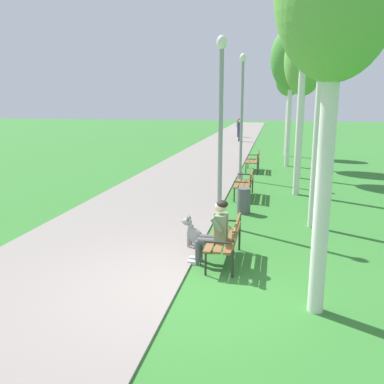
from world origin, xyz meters
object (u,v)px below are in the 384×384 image
at_px(lamp_post_mid, 242,116).
at_px(birch_tree_fifth, 292,59).
at_px(person_seated_on_near_bench, 215,230).
at_px(pedestrian_distant, 240,131).
at_px(park_bench_near, 227,237).
at_px(birch_tree_fourth, 305,61).
at_px(dog_grey, 197,237).
at_px(park_bench_far, 254,160).
at_px(pedestrian_further_distant, 239,127).
at_px(birch_tree_second, 325,2).
at_px(park_bench_mid, 246,182).
at_px(birch_tree_third, 305,17).
at_px(birch_tree_sixth, 289,79).
at_px(lamp_post_near, 220,132).
at_px(litter_bin, 244,201).

xyz_separation_m(lamp_post_mid, birch_tree_fifth, (1.88, 3.94, 2.42)).
bearing_deg(person_seated_on_near_bench, pedestrian_distant, 93.79).
height_order(park_bench_near, birch_tree_fourth, birch_tree_fourth).
xyz_separation_m(park_bench_near, dog_grey, (-0.69, 0.59, -0.25)).
bearing_deg(pedestrian_distant, park_bench_far, -82.45).
bearing_deg(park_bench_near, birch_tree_fourth, 79.18).
bearing_deg(pedestrian_further_distant, pedestrian_distant, -83.76).
bearing_deg(person_seated_on_near_bench, birch_tree_fifth, 82.69).
bearing_deg(birch_tree_second, park_bench_far, 102.70).
xyz_separation_m(park_bench_mid, birch_tree_fifth, (1.45, 6.96, 4.36)).
bearing_deg(pedestrian_distant, pedestrian_further_distant, 96.24).
distance_m(birch_tree_third, birch_tree_sixth, 10.04).
bearing_deg(person_seated_on_near_bench, lamp_post_mid, 91.69).
height_order(park_bench_far, dog_grey, park_bench_far).
distance_m(dog_grey, lamp_post_mid, 8.27).
bearing_deg(birch_tree_third, lamp_post_near, -117.14).
distance_m(park_bench_near, litter_bin, 3.63).
distance_m(birch_tree_sixth, pedestrian_further_distant, 12.65).
xyz_separation_m(birch_tree_second, birch_tree_sixth, (-0.32, 13.61, -0.95)).
xyz_separation_m(birch_tree_fifth, pedestrian_further_distant, (-3.65, 15.41, -4.03)).
distance_m(park_bench_near, birch_tree_fifth, 13.31).
xyz_separation_m(lamp_post_mid, litter_bin, (0.51, -4.93, -2.11)).
bearing_deg(person_seated_on_near_bench, pedestrian_further_distant, 94.13).
height_order(birch_tree_fourth, litter_bin, birch_tree_fourth).
bearing_deg(birch_tree_second, birch_tree_fourth, 89.74).
relative_size(park_bench_near, person_seated_on_near_bench, 1.20).
bearing_deg(lamp_post_mid, pedestrian_further_distant, 95.23).
bearing_deg(park_bench_far, birch_tree_second, -77.30).
height_order(lamp_post_mid, pedestrian_further_distant, lamp_post_mid).
bearing_deg(birch_tree_fifth, birch_tree_second, -87.93).
bearing_deg(dog_grey, litter_bin, 76.29).
height_order(lamp_post_near, birch_tree_third, birch_tree_third).
bearing_deg(person_seated_on_near_bench, dog_grey, 123.84).
relative_size(dog_grey, birch_tree_third, 0.11).
distance_m(dog_grey, birch_tree_third, 8.10).
relative_size(lamp_post_mid, birch_tree_third, 0.67).
bearing_deg(birch_tree_fourth, pedestrian_further_distant, 102.30).
bearing_deg(person_seated_on_near_bench, litter_bin, 86.08).
distance_m(person_seated_on_near_bench, birch_tree_second, 5.64).
xyz_separation_m(birch_tree_third, pedestrian_distant, (-3.37, 17.67, -4.67)).
height_order(birch_tree_fourth, birch_tree_sixth, birch_tree_fourth).
height_order(park_bench_far, pedestrian_further_distant, pedestrian_further_distant).
bearing_deg(pedestrian_further_distant, person_seated_on_near_bench, -85.87).
bearing_deg(park_bench_far, litter_bin, -89.24).
bearing_deg(lamp_post_mid, litter_bin, -84.05).
xyz_separation_m(birch_tree_sixth, pedestrian_further_distant, (-3.68, 11.63, -3.38)).
distance_m(litter_bin, pedestrian_further_distant, 24.39).
distance_m(lamp_post_near, birch_tree_third, 5.48).
relative_size(birch_tree_third, litter_bin, 10.16).
height_order(park_bench_mid, park_bench_far, same).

